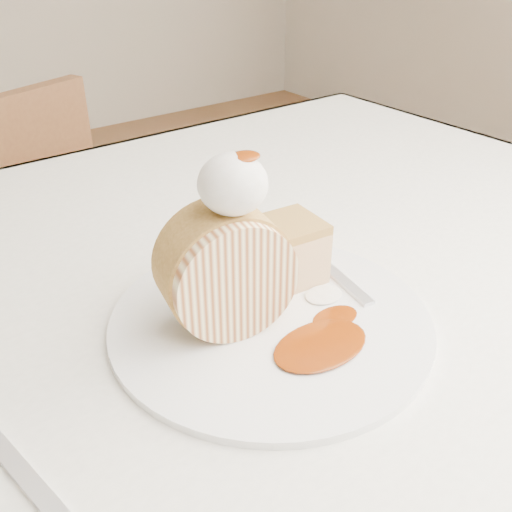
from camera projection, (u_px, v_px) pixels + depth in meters
table at (176, 348)px, 0.66m from camera, size 1.40×0.90×0.75m
chair_far at (9, 240)px, 1.30m from camera, size 0.49×0.49×0.80m
plate at (271, 320)px, 0.55m from camera, size 0.34×0.34×0.01m
roulade_slice at (226, 271)px, 0.51m from camera, size 0.12×0.08×0.11m
cake_chunk at (287, 255)px, 0.59m from camera, size 0.07×0.07×0.06m
whipped_cream at (233, 184)px, 0.47m from camera, size 0.06×0.06×0.05m
caramel_drizzle at (243, 149)px, 0.46m from camera, size 0.03×0.02×0.01m
caramel_pool at (321, 345)px, 0.51m from camera, size 0.10×0.07×0.00m
fork at (333, 272)px, 0.61m from camera, size 0.06×0.18×0.00m
spoon at (19, 469)px, 0.40m from camera, size 0.06×0.18×0.00m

